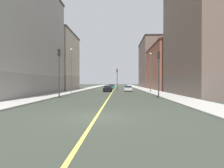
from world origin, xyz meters
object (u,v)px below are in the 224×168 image
object	(u,v)px
building_right_midblock	(53,62)
traffic_light_left_near	(159,68)
building_right_corner	(6,35)
street_lamp_right_near	(71,66)
building_left_near	(212,31)
car_teal	(112,86)
traffic_light_right_near	(59,67)
traffic_light_median_far	(117,76)
car_black	(108,89)
building_left_far	(155,64)
street_lamp_left_near	(151,69)
car_silver	(128,88)
building_left_mid	(172,68)

from	to	relation	value
building_right_midblock	traffic_light_left_near	xyz separation A→B (m)	(22.34, -24.48, -3.52)
building_right_corner	street_lamp_right_near	distance (m)	11.49
building_left_near	car_teal	bearing A→B (deg)	116.93
traffic_light_right_near	car_teal	distance (m)	38.80
traffic_light_median_far	car_black	world-z (taller)	traffic_light_median_far
building_left_far	traffic_light_median_far	size ratio (longest dim) A/B	3.87
traffic_light_right_near	street_lamp_left_near	distance (m)	18.56
car_black	car_silver	bearing A→B (deg)	25.46
street_lamp_left_near	car_black	bearing A→B (deg)	150.37
building_left_far	car_black	world-z (taller)	building_left_far
building_right_corner	car_black	bearing A→B (deg)	41.76
building_right_corner	street_lamp_left_near	size ratio (longest dim) A/B	3.17
street_lamp_right_near	car_black	xyz separation A→B (m)	(6.47, 6.56, -4.39)
traffic_light_left_near	traffic_light_median_far	distance (m)	27.56
building_left_mid	street_lamp_right_near	world-z (taller)	building_left_mid
street_lamp_left_near	car_teal	size ratio (longest dim) A/B	1.89
building_left_near	car_teal	world-z (taller)	building_left_near
building_left_near	street_lamp_left_near	bearing A→B (deg)	140.30
building_left_mid	traffic_light_left_near	world-z (taller)	building_left_mid
building_right_corner	traffic_light_right_near	distance (m)	11.31
traffic_light_right_near	building_right_corner	bearing A→B (deg)	158.00
building_left_far	traffic_light_right_near	distance (m)	55.75
building_left_near	building_left_mid	xyz separation A→B (m)	(0.00, 22.33, -4.07)
car_black	building_right_corner	bearing A→B (deg)	-138.24
building_left_far	car_teal	distance (m)	22.64
traffic_light_median_far	car_silver	size ratio (longest dim) A/B	1.39
traffic_light_left_near	car_teal	xyz separation A→B (m)	(-7.42, 38.23, -3.27)
building_left_far	traffic_light_median_far	bearing A→B (deg)	-122.05
traffic_light_median_far	car_silver	distance (m)	8.80
building_right_midblock	car_silver	bearing A→B (deg)	-15.39
car_teal	traffic_light_left_near	bearing A→B (deg)	-79.02
traffic_light_median_far	car_teal	xyz separation A→B (m)	(-1.86, 11.24, -3.03)
building_left_mid	car_silver	xyz separation A→B (m)	(-12.34, -8.38, -5.31)
building_left_far	street_lamp_left_near	world-z (taller)	building_left_far
building_left_far	traffic_light_right_near	xyz separation A→B (m)	(-22.37, -50.81, -5.08)
street_lamp_left_near	street_lamp_right_near	distance (m)	15.12
traffic_light_median_far	car_black	distance (m)	10.63
building_left_near	building_left_mid	distance (m)	22.70
street_lamp_right_near	car_silver	xyz separation A→B (m)	(11.02, 8.73, -4.42)
building_left_near	street_lamp_right_near	bearing A→B (deg)	167.40
building_left_near	car_silver	xyz separation A→B (m)	(-12.34, 13.95, -9.38)
building_left_mid	street_lamp_left_near	size ratio (longest dim) A/B	2.79
building_left_near	building_right_corner	world-z (taller)	building_left_near
traffic_light_left_near	car_black	xyz separation A→B (m)	(-7.53, 16.99, -3.27)
car_silver	building_left_far	bearing A→B (deg)	68.71
street_lamp_right_near	car_silver	world-z (taller)	street_lamp_right_near
traffic_light_left_near	street_lamp_left_near	bearing A→B (deg)	85.21
building_left_mid	traffic_light_median_far	bearing A→B (deg)	-177.90
building_right_corner	car_silver	size ratio (longest dim) A/B	5.89
building_right_midblock	traffic_light_median_far	distance (m)	17.38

